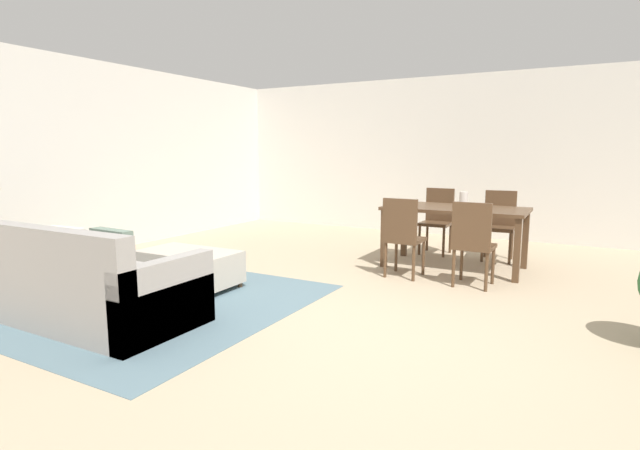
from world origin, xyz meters
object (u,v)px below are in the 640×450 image
object	(u,v)px
vase_centerpiece	(464,200)
dining_chair_far_right	(499,221)
dining_table	(455,215)
dining_chair_far_left	(438,217)
ottoman_table	(189,266)
dining_chair_near_left	(403,233)
couch	(77,286)
dining_chair_near_right	(473,239)

from	to	relation	value
vase_centerpiece	dining_chair_far_right	bearing A→B (deg)	67.51
dining_table	dining_chair_far_left	distance (m)	0.92
dining_chair_far_left	dining_chair_far_right	distance (m)	0.84
ottoman_table	dining_table	world-z (taller)	dining_table
ottoman_table	dining_chair_near_left	size ratio (longest dim) A/B	1.15
ottoman_table	dining_chair_far_left	bearing A→B (deg)	59.33
ottoman_table	dining_chair_near_left	bearing A→B (deg)	38.55
vase_centerpiece	dining_chair_near_left	bearing A→B (deg)	-121.32
ottoman_table	dining_chair_far_right	size ratio (longest dim) A/B	1.15
dining_chair_far_right	vase_centerpiece	bearing A→B (deg)	-112.49
ottoman_table	dining_chair_far_left	distance (m)	3.56
couch	vase_centerpiece	world-z (taller)	vase_centerpiece
vase_centerpiece	dining_chair_far_left	bearing A→B (deg)	124.09
dining_table	vase_centerpiece	world-z (taller)	vase_centerpiece
dining_chair_far_right	ottoman_table	bearing A→B (deg)	-131.18
couch	dining_chair_near_right	bearing A→B (deg)	43.70
ottoman_table	dining_chair_near_left	xyz separation A→B (m)	(1.85, 1.47, 0.29)
ottoman_table	dining_chair_near_right	bearing A→B (deg)	28.68
dining_chair_far_right	dining_table	bearing A→B (deg)	-117.63
couch	ottoman_table	xyz separation A→B (m)	(0.14, 1.21, -0.06)
couch	dining_chair_far_left	xyz separation A→B (m)	(1.95, 4.27, 0.23)
couch	dining_chair_near_right	distance (m)	3.85
dining_table	dining_chair_far_left	world-z (taller)	dining_chair_far_left
dining_chair_far_left	couch	bearing A→B (deg)	-114.58
dining_chair_far_right	vase_centerpiece	distance (m)	0.88
dining_chair_far_left	ottoman_table	bearing A→B (deg)	-120.67
dining_chair_near_left	dining_chair_far_right	size ratio (longest dim) A/B	1.00
dining_chair_near_left	dining_chair_far_right	world-z (taller)	same
dining_chair_near_left	dining_chair_near_right	xyz separation A→B (m)	(0.79, -0.03, 0.00)
dining_chair_near_right	vase_centerpiece	bearing A→B (deg)	109.87
dining_chair_near_left	vase_centerpiece	bearing A→B (deg)	58.68
couch	dining_chair_far_right	xyz separation A→B (m)	(2.79, 4.24, 0.23)
couch	vase_centerpiece	size ratio (longest dim) A/B	11.38
couch	dining_table	bearing A→B (deg)	55.50
dining_table	dining_chair_far_right	distance (m)	0.88
dining_table	dining_chair_far_left	xyz separation A→B (m)	(-0.44, 0.79, -0.15)
dining_chair_near_left	dining_chair_far_left	size ratio (longest dim) A/B	1.00
dining_chair_near_left	vase_centerpiece	world-z (taller)	vase_centerpiece
dining_chair_near_right	dining_chair_far_right	world-z (taller)	same
couch	dining_chair_far_left	distance (m)	4.70
vase_centerpiece	couch	bearing A→B (deg)	-125.39
dining_chair_near_left	dining_chair_near_right	bearing A→B (deg)	-2.29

